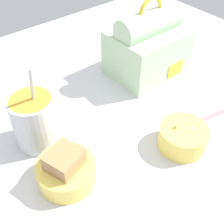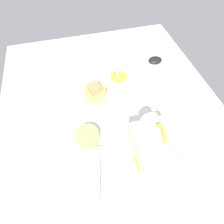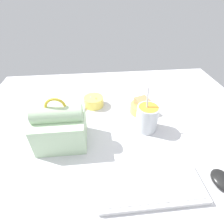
# 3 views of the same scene
# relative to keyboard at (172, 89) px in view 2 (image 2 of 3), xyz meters

# --- Properties ---
(desk_surface) EXTENTS (1.40, 1.10, 0.02)m
(desk_surface) POSITION_rel_keyboard_xyz_m (0.07, -0.34, -0.02)
(desk_surface) COLOR silver
(desk_surface) RESTS_ON ground
(keyboard) EXTENTS (0.34, 0.14, 0.02)m
(keyboard) POSITION_rel_keyboard_xyz_m (0.00, 0.00, 0.00)
(keyboard) COLOR silver
(keyboard) RESTS_ON desk_surface
(lunch_bag) EXTENTS (0.19, 0.16, 0.21)m
(lunch_bag) POSITION_rel_keyboard_xyz_m (0.30, -0.24, 0.07)
(lunch_bag) COLOR #B7D6AD
(lunch_bag) RESTS_ON desk_surface
(soup_cup) EXTENTS (0.09, 0.09, 0.20)m
(soup_cup) POSITION_rel_keyboard_xyz_m (-0.06, -0.28, 0.05)
(soup_cup) COLOR silver
(soup_cup) RESTS_ON desk_surface
(bento_bowl_sandwich) EXTENTS (0.11, 0.11, 0.08)m
(bento_bowl_sandwich) POSITION_rel_keyboard_xyz_m (-0.06, -0.41, 0.02)
(bento_bowl_sandwich) COLOR #EFD65B
(bento_bowl_sandwich) RESTS_ON desk_surface
(bento_bowl_snacks) EXTENTS (0.10, 0.10, 0.06)m
(bento_bowl_snacks) POSITION_rel_keyboard_xyz_m (0.17, -0.49, 0.02)
(bento_bowl_snacks) COLOR #EFD65B
(bento_bowl_snacks) RESTS_ON desk_surface
(computer_mouse) EXTENTS (0.07, 0.08, 0.03)m
(computer_mouse) POSITION_rel_keyboard_xyz_m (-0.24, 0.00, 0.00)
(computer_mouse) COLOR black
(computer_mouse) RESTS_ON desk_surface
(chopstick_case) EXTENTS (0.21, 0.07, 0.02)m
(chopstick_case) POSITION_rel_keyboard_xyz_m (0.33, -0.47, -0.00)
(chopstick_case) COLOR pink
(chopstick_case) RESTS_ON desk_surface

